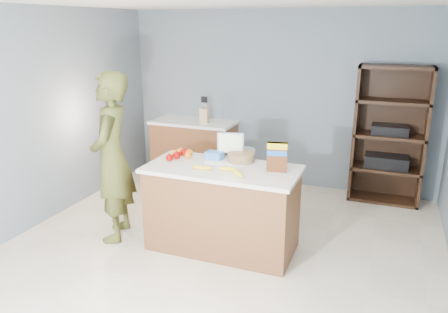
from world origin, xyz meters
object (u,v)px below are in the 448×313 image
(tv, at_px, (231,144))
(cereal_box, at_px, (277,155))
(counter_peninsula, at_px, (222,211))
(shelving_unit, at_px, (389,137))
(person, at_px, (112,158))

(tv, xyz_separation_m, cereal_box, (0.58, -0.25, 0.01))
(counter_peninsula, distance_m, cereal_box, 0.86)
(shelving_unit, relative_size, person, 0.98)
(shelving_unit, xyz_separation_m, cereal_box, (-1.00, -1.97, 0.21))
(counter_peninsula, height_order, shelving_unit, shelving_unit)
(counter_peninsula, height_order, person, person)
(shelving_unit, relative_size, cereal_box, 6.16)
(person, bearing_deg, tv, 93.05)
(cereal_box, bearing_deg, person, -171.68)
(person, xyz_separation_m, cereal_box, (1.74, 0.25, 0.15))
(cereal_box, bearing_deg, counter_peninsula, -172.21)
(counter_peninsula, bearing_deg, tv, 95.56)
(cereal_box, bearing_deg, tv, 156.31)
(tv, bearing_deg, cereal_box, -23.69)
(shelving_unit, relative_size, tv, 6.38)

